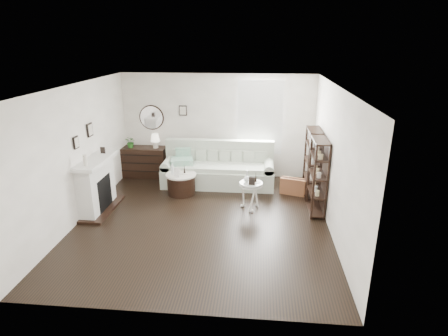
# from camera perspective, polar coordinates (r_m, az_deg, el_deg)

# --- Properties ---
(room) EXTENTS (5.50, 5.50, 5.50)m
(room) POSITION_cam_1_polar(r_m,az_deg,el_deg) (9.70, 3.32, 7.66)
(room) COLOR black
(room) RESTS_ON ground
(fireplace) EXTENTS (0.50, 1.40, 1.84)m
(fireplace) POSITION_cam_1_polar(r_m,az_deg,el_deg) (8.41, -18.78, -2.70)
(fireplace) COLOR silver
(fireplace) RESTS_ON ground
(shelf_unit_far) EXTENTS (0.30, 0.80, 1.60)m
(shelf_unit_far) POSITION_cam_1_polar(r_m,az_deg,el_deg) (8.87, 13.30, 0.76)
(shelf_unit_far) COLOR black
(shelf_unit_far) RESTS_ON ground
(shelf_unit_near) EXTENTS (0.30, 0.80, 1.60)m
(shelf_unit_near) POSITION_cam_1_polar(r_m,az_deg,el_deg) (8.03, 14.10, -1.26)
(shelf_unit_near) COLOR black
(shelf_unit_near) RESTS_ON ground
(sofa) EXTENTS (2.77, 0.96, 1.08)m
(sofa) POSITION_cam_1_polar(r_m,az_deg,el_deg) (9.48, -0.85, -0.36)
(sofa) COLOR #A8B19E
(sofa) RESTS_ON ground
(quilt) EXTENTS (0.63, 0.56, 0.14)m
(quilt) POSITION_cam_1_polar(r_m,az_deg,el_deg) (9.40, -6.45, 1.07)
(quilt) COLOR #248569
(quilt) RESTS_ON sofa
(suitcase) EXTENTS (0.63, 0.37, 0.40)m
(suitcase) POSITION_cam_1_polar(r_m,az_deg,el_deg) (9.04, 10.48, -2.76)
(suitcase) COLOR brown
(suitcase) RESTS_ON ground
(dresser) EXTENTS (1.19, 0.51, 0.80)m
(dresser) POSITION_cam_1_polar(r_m,az_deg,el_deg) (10.24, -12.10, 0.94)
(dresser) COLOR black
(dresser) RESTS_ON ground
(table_lamp) EXTENTS (0.30, 0.30, 0.38)m
(table_lamp) POSITION_cam_1_polar(r_m,az_deg,el_deg) (9.97, -10.41, 4.08)
(table_lamp) COLOR #F0E3CA
(table_lamp) RESTS_ON dresser
(potted_plant) EXTENTS (0.35, 0.33, 0.31)m
(potted_plant) POSITION_cam_1_polar(r_m,az_deg,el_deg) (10.13, -14.01, 3.85)
(potted_plant) COLOR #225D1A
(potted_plant) RESTS_ON dresser
(drum_table) EXTENTS (0.72, 0.72, 0.50)m
(drum_table) POSITION_cam_1_polar(r_m,az_deg,el_deg) (8.95, -6.53, -2.40)
(drum_table) COLOR black
(drum_table) RESTS_ON ground
(pedestal_table) EXTENTS (0.51, 0.51, 0.61)m
(pedestal_table) POSITION_cam_1_polar(r_m,az_deg,el_deg) (8.03, 4.12, -2.57)
(pedestal_table) COLOR silver
(pedestal_table) RESTS_ON ground
(eiffel_drum) EXTENTS (0.12, 0.12, 0.19)m
(eiffel_drum) POSITION_cam_1_polar(r_m,az_deg,el_deg) (8.87, -6.05, -0.25)
(eiffel_drum) COLOR black
(eiffel_drum) RESTS_ON drum_table
(bottle_drum) EXTENTS (0.07, 0.07, 0.28)m
(bottle_drum) POSITION_cam_1_polar(r_m,az_deg,el_deg) (8.79, -7.88, -0.20)
(bottle_drum) COLOR silver
(bottle_drum) RESTS_ON drum_table
(card_frame_drum) EXTENTS (0.16, 0.10, 0.20)m
(card_frame_drum) POSITION_cam_1_polar(r_m,az_deg,el_deg) (8.68, -7.18, -0.68)
(card_frame_drum) COLOR white
(card_frame_drum) RESTS_ON drum_table
(eiffel_ped) EXTENTS (0.13, 0.13, 0.19)m
(eiffel_ped) POSITION_cam_1_polar(r_m,az_deg,el_deg) (8.00, 4.86, -1.51)
(eiffel_ped) COLOR black
(eiffel_ped) RESTS_ON pedestal_table
(flask_ped) EXTENTS (0.14, 0.14, 0.26)m
(flask_ped) POSITION_cam_1_polar(r_m,az_deg,el_deg) (7.99, 3.52, -1.27)
(flask_ped) COLOR silver
(flask_ped) RESTS_ON pedestal_table
(card_frame_ped) EXTENTS (0.13, 0.06, 0.17)m
(card_frame_ped) POSITION_cam_1_polar(r_m,az_deg,el_deg) (7.86, 4.28, -1.99)
(card_frame_ped) COLOR black
(card_frame_ped) RESTS_ON pedestal_table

